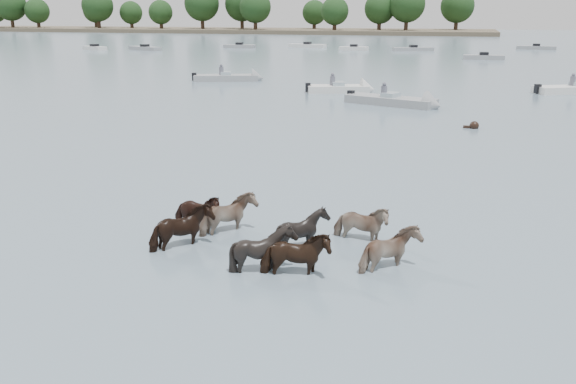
# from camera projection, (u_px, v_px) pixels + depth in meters

# --- Properties ---
(ground) EXTENTS (400.00, 400.00, 0.00)m
(ground) POSITION_uv_depth(u_px,v_px,m) (304.00, 261.00, 12.89)
(ground) COLOR slate
(ground) RESTS_ON ground
(shoreline) EXTENTS (160.00, 30.00, 1.00)m
(shoreline) POSITION_uv_depth(u_px,v_px,m) (205.00, 30.00, 169.34)
(shoreline) COLOR #4C4233
(shoreline) RESTS_ON ground
(pony_herd) EXTENTS (6.38, 3.24, 1.28)m
(pony_herd) POSITION_uv_depth(u_px,v_px,m) (271.00, 236.00, 13.36)
(pony_herd) COLOR black
(pony_herd) RESTS_ON ground
(swimming_pony) EXTENTS (0.72, 0.44, 0.44)m
(swimming_pony) POSITION_uv_depth(u_px,v_px,m) (473.00, 126.00, 27.72)
(swimming_pony) COLOR black
(swimming_pony) RESTS_ON ground
(motorboat_a) EXTENTS (4.85, 2.95, 1.92)m
(motorboat_a) POSITION_uv_depth(u_px,v_px,m) (348.00, 89.00, 40.23)
(motorboat_a) COLOR silver
(motorboat_a) RESTS_ON ground
(motorboat_b) EXTENTS (6.04, 3.44, 1.92)m
(motorboat_b) POSITION_uv_depth(u_px,v_px,m) (403.00, 102.00, 34.34)
(motorboat_b) COLOR gray
(motorboat_b) RESTS_ON ground
(motorboat_f) EXTENTS (5.75, 3.38, 1.92)m
(motorboat_f) POSITION_uv_depth(u_px,v_px,m) (236.00, 78.00, 47.18)
(motorboat_f) COLOR gray
(motorboat_f) RESTS_ON ground
(distant_flotilla) EXTENTS (102.15, 27.82, 0.93)m
(distant_flotilla) POSITION_uv_depth(u_px,v_px,m) (438.00, 50.00, 82.35)
(distant_flotilla) COLOR silver
(distant_flotilla) RESTS_ON ground
(treeline) EXTENTS (147.64, 20.74, 12.57)m
(treeline) POSITION_uv_depth(u_px,v_px,m) (204.00, 7.00, 163.94)
(treeline) COLOR #382619
(treeline) RESTS_ON ground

